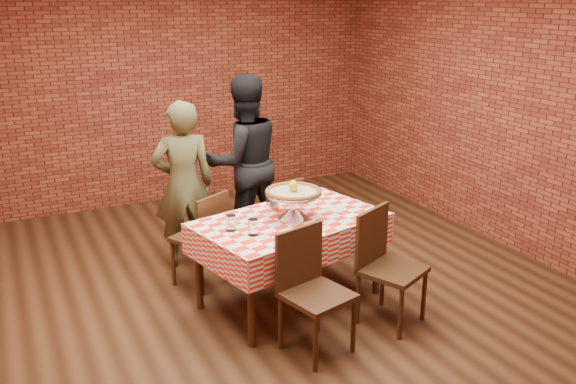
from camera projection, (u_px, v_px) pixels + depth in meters
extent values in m
plane|color=black|center=(265.00, 297.00, 5.29)|extent=(6.00, 6.00, 0.00)
plane|color=maroon|center=(164.00, 86.00, 7.39)|extent=(5.50, 0.00, 5.50)
cube|color=#3D2513|center=(290.00, 260.00, 5.13)|extent=(1.68, 1.22, 0.75)
cylinder|color=#C6B788|center=(293.00, 192.00, 4.96)|extent=(0.51, 0.51, 0.03)
ellipsoid|color=yellow|center=(293.00, 186.00, 4.94)|extent=(0.08, 0.08, 0.10)
cylinder|color=white|center=(253.00, 227.00, 4.65)|extent=(0.10, 0.10, 0.13)
cylinder|color=white|center=(231.00, 223.00, 4.73)|extent=(0.10, 0.10, 0.13)
cylinder|color=white|center=(336.00, 209.00, 5.20)|extent=(0.20, 0.20, 0.01)
cube|color=white|center=(355.00, 210.00, 5.19)|extent=(0.06, 0.04, 0.00)
cube|color=white|center=(359.00, 206.00, 5.29)|extent=(0.06, 0.05, 0.00)
cube|color=silver|center=(272.00, 202.00, 5.20)|extent=(0.09, 0.07, 0.13)
imported|color=#4A4B2B|center=(183.00, 185.00, 5.72)|extent=(0.63, 0.46, 1.61)
imported|color=black|center=(244.00, 162.00, 6.20)|extent=(0.87, 0.68, 1.78)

